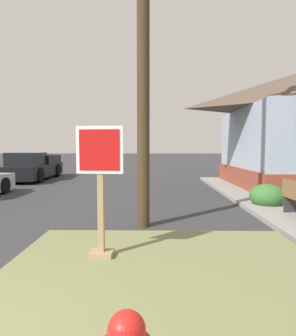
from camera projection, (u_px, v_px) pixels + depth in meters
grass_corner_patch at (170, 303)px, 3.25m from camera, size 4.60×5.39×0.08m
stop_sign at (101, 195)px, 4.46m from camera, size 0.71×0.31×2.00m
pickup_truck_black at (31, 168)px, 15.89m from camera, size 2.28×5.13×1.48m
shrub_by_curb at (267, 196)px, 8.49m from camera, size 0.98×0.98×0.70m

